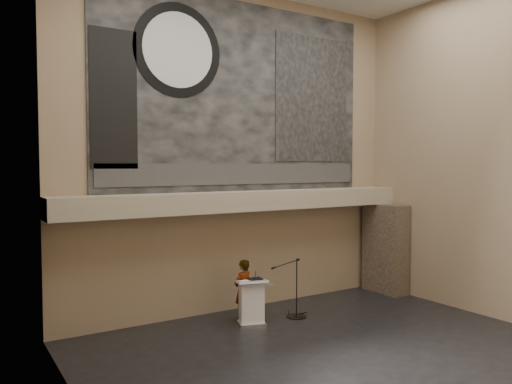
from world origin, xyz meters
TOP-DOWN VIEW (x-y plane):
  - floor at (0.00, 0.00)m, footprint 10.00×10.00m
  - wall_back at (0.00, 4.00)m, footprint 10.00×0.02m
  - wall_left at (-5.00, 0.00)m, footprint 0.02×8.00m
  - wall_right at (5.00, 0.00)m, footprint 0.02×8.00m
  - soffit at (0.00, 3.60)m, footprint 10.00×0.80m
  - sprinkler_left at (-1.60, 3.55)m, footprint 0.04×0.04m
  - sprinkler_right at (1.90, 3.55)m, footprint 0.04×0.04m
  - banner at (0.00, 3.97)m, footprint 8.00×0.05m
  - banner_text_strip at (0.00, 3.93)m, footprint 7.76×0.02m
  - banner_clock_rim at (-1.80, 3.93)m, footprint 2.30×0.02m
  - banner_clock_face at (-1.80, 3.91)m, footprint 1.84×0.02m
  - banner_building_print at (2.40, 3.93)m, footprint 2.60×0.02m
  - banner_brick_print at (-3.40, 3.93)m, footprint 1.10×0.02m
  - stone_pier at (4.65, 3.15)m, footprint 0.60×1.40m
  - lectern at (-0.51, 2.59)m, footprint 0.85×0.72m
  - binder at (-0.39, 2.60)m, footprint 0.35×0.30m
  - papers at (-0.66, 2.57)m, footprint 0.26×0.31m
  - speaker_person at (-0.49, 3.03)m, footprint 0.63×0.49m
  - mic_stand at (0.77, 2.51)m, footprint 1.37×0.78m

SIDE VIEW (x-z plane):
  - floor at x=0.00m, z-range 0.00..0.00m
  - mic_stand at x=0.77m, z-range -0.53..0.98m
  - lectern at x=-0.51m, z-range -0.01..1.12m
  - speaker_person at x=-0.49m, z-range 0.00..1.53m
  - papers at x=-0.66m, z-range 1.10..1.10m
  - binder at x=-0.39m, z-range 1.10..1.14m
  - stone_pier at x=4.65m, z-range 0.00..2.70m
  - sprinkler_left at x=-1.60m, z-range 2.64..2.70m
  - sprinkler_right at x=1.90m, z-range 2.64..2.70m
  - soffit at x=0.00m, z-range 2.70..3.20m
  - banner_text_strip at x=0.00m, z-range 3.38..3.93m
  - wall_back at x=0.00m, z-range 0.00..8.50m
  - wall_left at x=-5.00m, z-range 0.00..8.50m
  - wall_right at x=5.00m, z-range 0.00..8.50m
  - banner_brick_print at x=-3.40m, z-range 3.80..7.00m
  - banner at x=0.00m, z-range 3.20..8.20m
  - banner_building_print at x=2.40m, z-range 4.00..7.60m
  - banner_clock_rim at x=-1.80m, z-range 5.55..7.85m
  - banner_clock_face at x=-1.80m, z-range 5.78..7.62m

